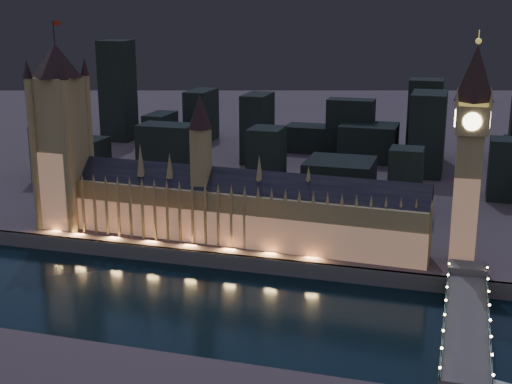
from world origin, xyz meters
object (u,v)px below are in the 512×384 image
(westminster_bridge, at_px, (466,324))
(palace_of_westminster, at_px, (236,208))
(victoria_tower, at_px, (61,127))
(elizabeth_tower, at_px, (471,138))

(westminster_bridge, bearing_deg, palace_of_westminster, 151.36)
(victoria_tower, xyz_separation_m, westminster_bridge, (221.13, -65.37, -58.58))
(palace_of_westminster, relative_size, westminster_bridge, 1.79)
(palace_of_westminster, xyz_separation_m, westminster_bridge, (119.36, -65.19, -20.38))
(victoria_tower, distance_m, elizabeth_tower, 218.08)
(palace_of_westminster, distance_m, elizabeth_tower, 124.32)
(palace_of_westminster, bearing_deg, victoria_tower, 179.90)
(elizabeth_tower, distance_m, westminster_bridge, 91.89)
(palace_of_westminster, bearing_deg, westminster_bridge, -28.64)
(palace_of_westminster, relative_size, victoria_tower, 1.77)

